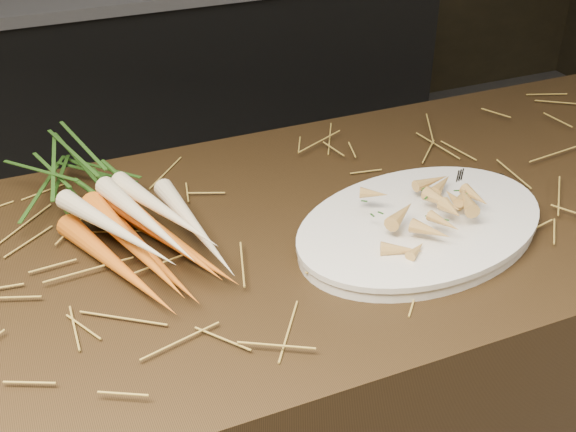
# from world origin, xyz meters

# --- Properties ---
(main_counter) EXTENTS (2.40, 0.70, 0.90)m
(main_counter) POSITION_xyz_m (0.00, 0.30, 0.45)
(main_counter) COLOR black
(main_counter) RESTS_ON ground
(back_counter) EXTENTS (1.82, 0.62, 0.84)m
(back_counter) POSITION_xyz_m (0.30, 2.18, 0.42)
(back_counter) COLOR black
(back_counter) RESTS_ON ground
(straw_bedding) EXTENTS (1.40, 0.60, 0.02)m
(straw_bedding) POSITION_xyz_m (0.00, 0.30, 0.91)
(straw_bedding) COLOR olive
(straw_bedding) RESTS_ON main_counter
(root_veg_bunch) EXTENTS (0.31, 0.56, 0.10)m
(root_veg_bunch) POSITION_xyz_m (-0.41, 0.43, 0.95)
(root_veg_bunch) COLOR #C1601C
(root_veg_bunch) RESTS_ON main_counter
(serving_platter) EXTENTS (0.48, 0.37, 0.02)m
(serving_platter) POSITION_xyz_m (0.04, 0.20, 0.91)
(serving_platter) COLOR white
(serving_platter) RESTS_ON main_counter
(roasted_veg_heap) EXTENTS (0.24, 0.20, 0.05)m
(roasted_veg_heap) POSITION_xyz_m (0.04, 0.20, 0.95)
(roasted_veg_heap) COLOR #B57C45
(roasted_veg_heap) RESTS_ON serving_platter
(serving_fork) EXTENTS (0.12, 0.13, 0.00)m
(serving_fork) POSITION_xyz_m (0.19, 0.22, 0.92)
(serving_fork) COLOR silver
(serving_fork) RESTS_ON serving_platter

